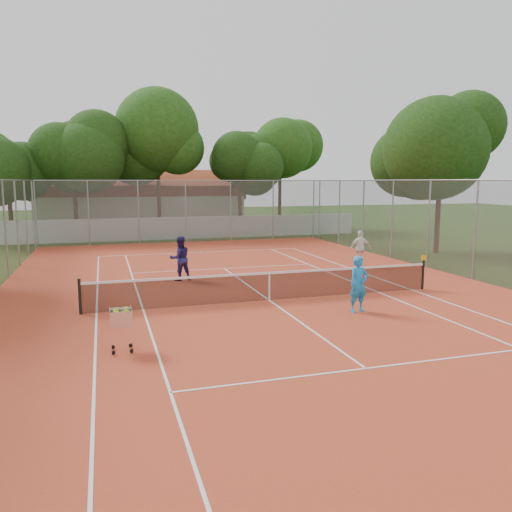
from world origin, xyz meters
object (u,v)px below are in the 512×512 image
object	(u,v)px
player_near	(358,284)
ball_hopper	(121,329)
player_far_left	(180,258)
player_far_right	(360,248)
clubhouse	(140,202)
tennis_net	(269,286)

from	to	relation	value
player_near	ball_hopper	bearing A→B (deg)	-175.80
player_far_left	player_far_right	world-z (taller)	player_far_left
clubhouse	player_far_right	distance (m)	25.20
player_far_left	player_far_right	xyz separation A→B (m)	(8.55, 0.94, -0.05)
clubhouse	player_far_right	size ratio (longest dim) A/B	9.79
tennis_net	player_far_right	bearing A→B (deg)	39.92
tennis_net	ball_hopper	xyz separation A→B (m)	(-4.88, -3.77, 0.06)
clubhouse	tennis_net	bearing A→B (deg)	-86.05
clubhouse	player_near	xyz separation A→B (m)	(4.10, -31.18, -1.33)
player_far_right	clubhouse	bearing A→B (deg)	-58.92
player_far_right	ball_hopper	world-z (taller)	player_far_right
ball_hopper	player_near	bearing A→B (deg)	28.41
clubhouse	player_near	size ratio (longest dim) A/B	9.61
player_far_left	ball_hopper	xyz separation A→B (m)	(-2.58, -8.05, -0.34)
player_near	player_far_right	xyz separation A→B (m)	(4.15, 7.41, -0.02)
clubhouse	player_near	distance (m)	31.48
tennis_net	player_far_left	distance (m)	4.88
ball_hopper	player_far_left	bearing A→B (deg)	87.89
tennis_net	clubhouse	bearing A→B (deg)	93.95
player_near	player_far_right	bearing A→B (deg)	52.19
clubhouse	player_near	world-z (taller)	clubhouse
clubhouse	ball_hopper	size ratio (longest dim) A/B	14.94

